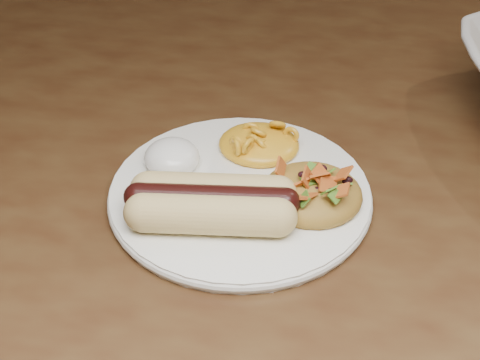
# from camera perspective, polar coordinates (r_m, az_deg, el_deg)

# --- Properties ---
(table) EXTENTS (1.60, 0.90, 0.75)m
(table) POSITION_cam_1_polar(r_m,az_deg,el_deg) (0.72, 9.17, -5.97)
(table) COLOR #48331A
(table) RESTS_ON floor
(plate) EXTENTS (0.27, 0.27, 0.01)m
(plate) POSITION_cam_1_polar(r_m,az_deg,el_deg) (0.62, 0.00, -1.14)
(plate) COLOR white
(plate) RESTS_ON table
(hotdog) EXTENTS (0.12, 0.08, 0.03)m
(hotdog) POSITION_cam_1_polar(r_m,az_deg,el_deg) (0.58, -2.21, -1.75)
(hotdog) COLOR #CBB978
(hotdog) RESTS_ON plate
(mac_and_cheese) EXTENTS (0.09, 0.09, 0.03)m
(mac_and_cheese) POSITION_cam_1_polar(r_m,az_deg,el_deg) (0.66, 1.50, 3.48)
(mac_and_cheese) COLOR yellow
(mac_and_cheese) RESTS_ON plate
(sour_cream) EXTENTS (0.05, 0.05, 0.03)m
(sour_cream) POSITION_cam_1_polar(r_m,az_deg,el_deg) (0.64, -5.34, 2.23)
(sour_cream) COLOR white
(sour_cream) RESTS_ON plate
(taco_salad) EXTENTS (0.08, 0.08, 0.04)m
(taco_salad) POSITION_cam_1_polar(r_m,az_deg,el_deg) (0.60, 5.61, -0.49)
(taco_salad) COLOR orange
(taco_salad) RESTS_ON plate
(fork) EXTENTS (0.04, 0.13, 0.00)m
(fork) POSITION_cam_1_polar(r_m,az_deg,el_deg) (0.58, 1.90, -5.02)
(fork) COLOR white
(fork) RESTS_ON table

